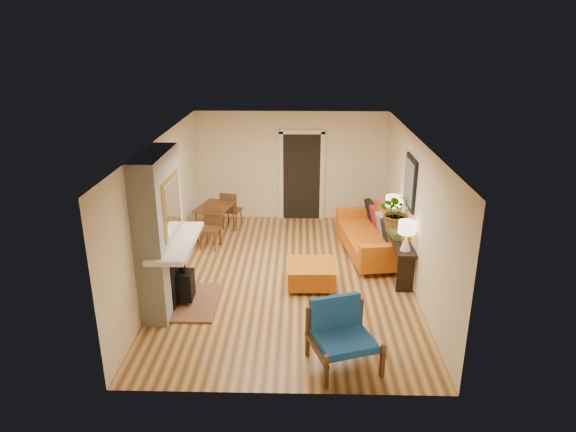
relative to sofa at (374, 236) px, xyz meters
The scene contains 10 objects.
room_shell 2.08m from the sofa, 126.69° to the left, with size 6.50×6.50×6.50m.
fireplace 4.38m from the sofa, 150.50° to the right, with size 1.09×1.68×2.60m.
sofa is the anchor object (origin of this frame).
ottoman 1.94m from the sofa, 132.54° to the right, with size 0.84×0.84×0.42m.
blue_chair 3.77m from the sofa, 104.43° to the right, with size 1.07×1.06×0.89m.
dining_table 3.43m from the sofa, 165.76° to the left, with size 0.97×1.68×0.88m.
console_table 0.87m from the sofa, 66.77° to the right, with size 0.34×1.85×0.72m.
lamp_near 1.63m from the sofa, 76.99° to the right, with size 0.30×0.30×0.54m.
lamp_far 0.75m from the sofa, ahead, with size 0.30×0.30×0.54m.
houseplant 0.98m from the sofa, 60.34° to the right, with size 0.72×0.62×0.80m, color #1E5919.
Camera 1 is at (0.22, -8.61, 4.38)m, focal length 32.00 mm.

